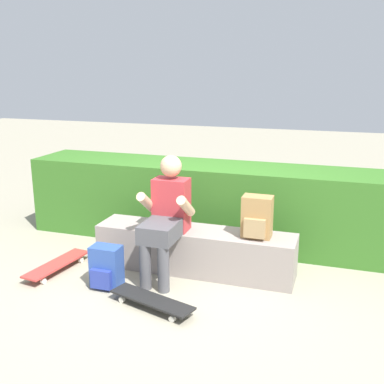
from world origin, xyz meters
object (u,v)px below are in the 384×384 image
skateboard_near_person (152,300)px  backpack_on_ground (106,267)px  person_skater (166,214)px  skateboard_beside_bench (57,264)px  backpack_on_bench (257,218)px  bench_main (195,250)px

skateboard_near_person → backpack_on_ground: (-0.57, 0.25, 0.12)m
person_skater → backpack_on_ground: (-0.46, -0.39, -0.45)m
skateboard_beside_bench → backpack_on_ground: bearing=-12.7°
backpack_on_bench → backpack_on_ground: 1.49m
bench_main → skateboard_near_person: (-0.11, -0.85, -0.15)m
person_skater → skateboard_beside_bench: person_skater is taller
person_skater → skateboard_near_person: person_skater is taller
backpack_on_bench → person_skater: bearing=-166.7°
person_skater → skateboard_near_person: 0.86m
skateboard_beside_bench → person_skater: bearing=12.7°
bench_main → skateboard_beside_bench: bearing=-160.9°
skateboard_beside_bench → backpack_on_bench: 2.07m
skateboard_beside_bench → backpack_on_ground: (0.64, -0.14, 0.12)m
bench_main → skateboard_beside_bench: bench_main is taller
skateboard_beside_bench → skateboard_near_person: bearing=-18.0°
skateboard_near_person → skateboard_beside_bench: (-1.21, 0.39, 0.00)m
backpack_on_bench → backpack_on_ground: (-1.30, -0.59, -0.44)m
skateboard_near_person → skateboard_beside_bench: 1.27m
bench_main → person_skater: (-0.22, -0.21, 0.42)m
person_skater → backpack_on_bench: person_skater is taller
backpack_on_ground → skateboard_beside_bench: bearing=167.3°
skateboard_near_person → backpack_on_bench: size_ratio=2.06×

